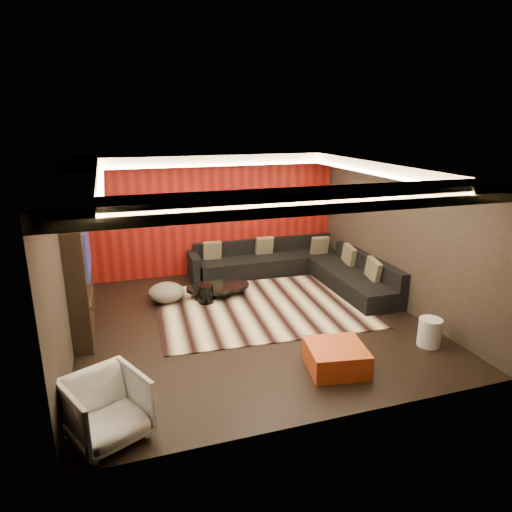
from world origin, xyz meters
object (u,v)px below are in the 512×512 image
object	(u,v)px
drum_stool	(206,294)
orange_ottoman	(336,358)
armchair	(107,409)
sectional_sofa	(298,268)
white_side_table	(430,332)
coffee_table	(218,290)

from	to	relation	value
drum_stool	orange_ottoman	xyz separation A→B (m)	(1.31, -3.04, -0.02)
armchair	sectional_sofa	bearing A→B (deg)	20.76
white_side_table	coffee_table	bearing A→B (deg)	131.47
drum_stool	armchair	xyz separation A→B (m)	(-1.91, -3.59, 0.18)
coffee_table	white_side_table	size ratio (longest dim) A/B	2.86
white_side_table	drum_stool	bearing A→B (deg)	137.34
coffee_table	armchair	distance (m)	4.48
coffee_table	armchair	bearing A→B (deg)	-119.80
orange_ottoman	sectional_sofa	bearing A→B (deg)	75.00
white_side_table	sectional_sofa	world-z (taller)	sectional_sofa
coffee_table	sectional_sofa	bearing A→B (deg)	13.54
sectional_sofa	orange_ottoman	bearing A→B (deg)	-105.00
white_side_table	orange_ottoman	size ratio (longest dim) A/B	0.56
orange_ottoman	armchair	distance (m)	3.27
drum_stool	orange_ottoman	size ratio (longest dim) A/B	0.44
orange_ottoman	sectional_sofa	xyz separation A→B (m)	(1.02, 3.82, 0.08)
armchair	coffee_table	bearing A→B (deg)	35.08
orange_ottoman	armchair	world-z (taller)	armchair
white_side_table	sectional_sofa	xyz separation A→B (m)	(-0.77, 3.63, 0.03)
drum_stool	orange_ottoman	world-z (taller)	drum_stool
drum_stool	sectional_sofa	bearing A→B (deg)	18.42
orange_ottoman	white_side_table	bearing A→B (deg)	6.02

